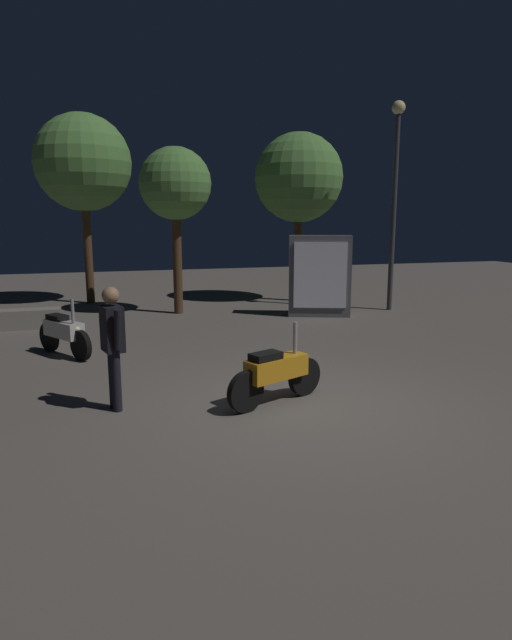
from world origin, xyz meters
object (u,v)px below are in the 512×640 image
(person_rider_beside, at_px, (113,337))
(kiosk_billboard, at_px, (320,276))
(motorcycle_orange_foreground, at_px, (276,373))
(streetlamp_near, at_px, (395,182))
(motorcycle_white_parked_left, at_px, (64,333))

(person_rider_beside, xyz_separation_m, kiosk_billboard, (5.40, 5.71, 0.06))
(motorcycle_orange_foreground, height_order, person_rider_beside, person_rider_beside)
(streetlamp_near, height_order, kiosk_billboard, streetlamp_near)
(motorcycle_white_parked_left, distance_m, streetlamp_near, 9.44)
(motorcycle_white_parked_left, relative_size, person_rider_beside, 0.86)
(streetlamp_near, xyz_separation_m, kiosk_billboard, (-2.27, -0.32, -2.43))
(motorcycle_orange_foreground, bearing_deg, person_rider_beside, 146.37)
(kiosk_billboard, bearing_deg, person_rider_beside, 66.59)
(motorcycle_white_parked_left, bearing_deg, streetlamp_near, 75.05)
(motorcycle_orange_foreground, xyz_separation_m, streetlamp_near, (5.52, 6.42, 3.05))
(motorcycle_white_parked_left, xyz_separation_m, kiosk_billboard, (6.21, 2.48, 0.61))
(motorcycle_white_parked_left, xyz_separation_m, person_rider_beside, (0.81, -3.23, 0.56))
(streetlamp_near, bearing_deg, person_rider_beside, -141.83)
(person_rider_beside, bearing_deg, kiosk_billboard, -147.71)
(motorcycle_orange_foreground, bearing_deg, motorcycle_white_parked_left, 105.84)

